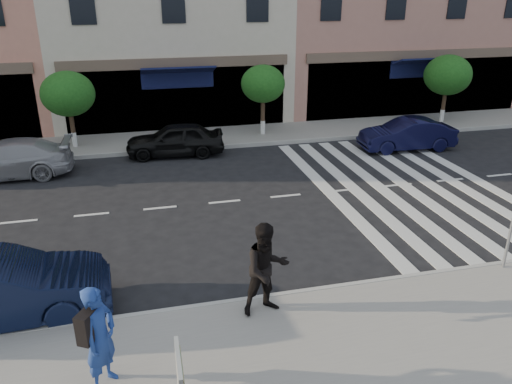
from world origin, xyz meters
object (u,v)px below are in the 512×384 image
photographer (100,338)px  car_far_right (407,134)px  car_far_mid (175,139)px  walker (267,269)px  car_far_left (6,159)px

photographer → car_far_right: photographer is taller
car_far_mid → walker: bearing=8.9°
walker → photographer: bearing=-166.5°
walker → car_far_mid: (-0.79, 11.10, -0.47)m
walker → car_far_mid: 11.14m
photographer → car_far_left: (-3.69, 11.35, -0.42)m
photographer → walker: walker is taller
photographer → car_far_mid: photographer is taller
walker → car_far_right: walker is taller
photographer → walker: (3.09, 1.31, 0.05)m
walker → car_far_right: bearing=38.9°
photographer → car_far_mid: size_ratio=0.48×
car_far_right → photographer: bearing=-43.6°
photographer → walker: size_ratio=0.95×
car_far_left → car_far_mid: 6.08m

